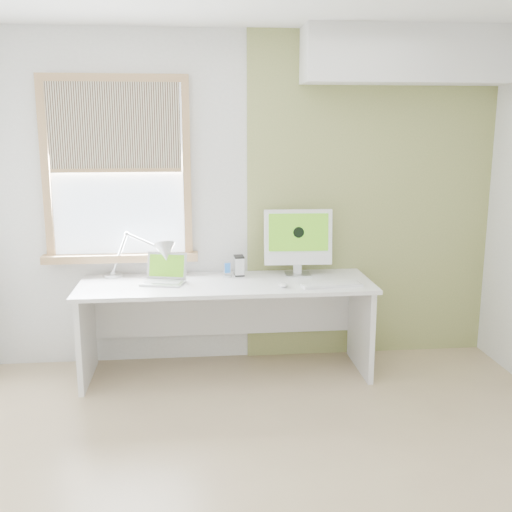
{
  "coord_description": "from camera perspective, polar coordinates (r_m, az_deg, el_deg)",
  "views": [
    {
      "loc": [
        -0.41,
        -3.01,
        1.88
      ],
      "look_at": [
        0.0,
        1.05,
        1.0
      ],
      "focal_mm": 42.44,
      "sensor_mm": 36.0,
      "label": 1
    }
  ],
  "objects": [
    {
      "name": "desk_lamp",
      "position": [
        4.68,
        -9.47,
        0.12
      ],
      "size": [
        0.61,
        0.34,
        0.36
      ],
      "color": "silver",
      "rests_on": "desk"
    },
    {
      "name": "external_drive",
      "position": [
        4.75,
        -1.61,
        -0.9
      ],
      "size": [
        0.08,
        0.12,
        0.15
      ],
      "color": "silver",
      "rests_on": "desk"
    },
    {
      "name": "desk",
      "position": [
        4.66,
        -2.86,
        -4.63
      ],
      "size": [
        2.2,
        0.7,
        0.73
      ],
      "color": "white",
      "rests_on": "room"
    },
    {
      "name": "window",
      "position": [
        4.78,
        -12.96,
        7.83
      ],
      "size": [
        1.2,
        0.14,
        1.42
      ],
      "color": "tan",
      "rests_on": "room"
    },
    {
      "name": "soffit",
      "position": [
        4.89,
        14.21,
        17.91
      ],
      "size": [
        1.6,
        0.4,
        0.42
      ],
      "primitive_type": "cube",
      "color": "white",
      "rests_on": "room"
    },
    {
      "name": "keyboard",
      "position": [
        4.47,
        7.15,
        -2.73
      ],
      "size": [
        0.45,
        0.16,
        0.02
      ],
      "color": "white",
      "rests_on": "desk"
    },
    {
      "name": "accent_wall",
      "position": [
        4.99,
        10.73,
        5.28
      ],
      "size": [
        2.0,
        0.02,
        2.6
      ],
      "primitive_type": "cube",
      "color": "#7F914E",
      "rests_on": "room"
    },
    {
      "name": "mouse",
      "position": [
        4.42,
        2.59,
        -2.72
      ],
      "size": [
        0.07,
        0.11,
        0.03
      ],
      "primitive_type": "ellipsoid",
      "rotation": [
        0.0,
        0.0,
        -0.05
      ],
      "color": "white",
      "rests_on": "desk"
    },
    {
      "name": "imac",
      "position": [
        4.73,
        3.98,
        1.65
      ],
      "size": [
        0.53,
        0.18,
        0.52
      ],
      "color": "silver",
      "rests_on": "desk"
    },
    {
      "name": "phone_dock",
      "position": [
        4.7,
        -2.72,
        -1.58
      ],
      "size": [
        0.08,
        0.08,
        0.13
      ],
      "color": "silver",
      "rests_on": "desk"
    },
    {
      "name": "room",
      "position": [
        3.1,
        1.96,
        1.35
      ],
      "size": [
        4.04,
        3.54,
        2.64
      ],
      "color": "tan",
      "rests_on": "ground"
    },
    {
      "name": "laptop",
      "position": [
        4.59,
        -8.6,
        -1.81
      ],
      "size": [
        0.36,
        0.31,
        0.21
      ],
      "color": "silver",
      "rests_on": "desk"
    }
  ]
}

